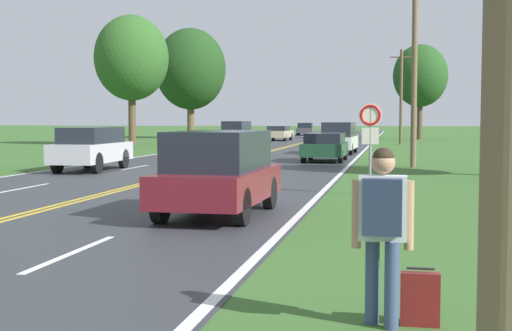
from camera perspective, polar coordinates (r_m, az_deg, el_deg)
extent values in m
cube|color=white|center=(11.05, -14.51, -6.80)|extent=(0.12, 3.00, 0.00)
cube|color=white|center=(19.48, -2.99, -2.15)|extent=(0.12, 3.00, 0.00)
cube|color=white|center=(28.26, 1.46, -0.31)|extent=(0.12, 3.00, 0.00)
cube|color=white|center=(37.15, 3.79, 0.65)|extent=(0.12, 3.00, 0.00)
cube|color=white|center=(46.08, 5.22, 1.25)|extent=(0.12, 3.00, 0.00)
cube|color=white|center=(55.03, 6.19, 1.64)|extent=(0.12, 3.00, 0.00)
cube|color=white|center=(64.00, 6.88, 1.93)|extent=(0.12, 3.00, 0.00)
cube|color=white|center=(72.97, 7.41, 2.15)|extent=(0.12, 3.00, 0.00)
cube|color=white|center=(81.95, 7.82, 2.32)|extent=(0.12, 3.00, 0.00)
cube|color=white|center=(90.93, 8.15, 2.45)|extent=(0.12, 3.00, 0.00)
cube|color=white|center=(99.92, 8.41, 2.56)|extent=(0.12, 3.00, 0.00)
cube|color=white|center=(108.91, 8.64, 2.65)|extent=(0.12, 3.00, 0.00)
cube|color=white|center=(21.65, -18.14, -1.74)|extent=(0.12, 3.00, 0.00)
cube|color=white|center=(29.80, -9.66, -0.15)|extent=(0.12, 3.00, 0.00)
cube|color=white|center=(38.33, -4.89, 0.74)|extent=(0.12, 3.00, 0.00)
cube|color=white|center=(47.03, -1.86, 1.31)|extent=(0.12, 3.00, 0.00)
cube|color=white|center=(55.83, 0.21, 1.70)|extent=(0.12, 3.00, 0.00)
cube|color=white|center=(64.69, 1.72, 1.98)|extent=(0.12, 3.00, 0.00)
cube|color=white|center=(73.58, 2.87, 2.19)|extent=(0.12, 3.00, 0.00)
cube|color=white|center=(82.49, 3.77, 2.35)|extent=(0.12, 3.00, 0.00)
cube|color=white|center=(91.42, 4.49, 2.48)|extent=(0.12, 3.00, 0.00)
cube|color=white|center=(100.37, 5.09, 2.59)|extent=(0.12, 3.00, 0.00)
cube|color=white|center=(109.32, 5.58, 2.68)|extent=(0.12, 3.00, 0.00)
cylinder|color=#38476B|center=(7.18, 9.28, -9.12)|extent=(0.14, 0.14, 0.84)
cylinder|color=#38476B|center=(7.02, 10.80, -9.44)|extent=(0.14, 0.14, 0.84)
cube|color=silver|center=(6.97, 10.10, -3.37)|extent=(0.46, 0.19, 0.63)
sphere|color=tan|center=(6.93, 10.14, 0.25)|extent=(0.23, 0.23, 0.23)
sphere|color=#2D2319|center=(6.93, 10.15, 0.57)|extent=(0.21, 0.21, 0.21)
cylinder|color=tan|center=(6.99, 8.03, -3.85)|extent=(0.09, 0.09, 0.67)
cylinder|color=tan|center=(6.98, 12.16, -3.91)|extent=(0.09, 0.09, 0.67)
cube|color=#232D47|center=(6.79, 10.07, -3.30)|extent=(0.37, 0.18, 0.53)
cube|color=maroon|center=(7.23, 12.99, -10.38)|extent=(0.38, 0.14, 0.52)
cylinder|color=black|center=(7.16, 13.02, -8.04)|extent=(0.26, 0.02, 0.02)
cylinder|color=gray|center=(18.98, 9.12, 1.19)|extent=(0.07, 0.07, 2.37)
cylinder|color=silver|center=(18.94, 9.15, 4.01)|extent=(0.60, 0.02, 0.60)
torus|color=red|center=(18.93, 9.15, 4.01)|extent=(0.55, 0.07, 0.55)
cube|color=silver|center=(18.95, 9.13, 2.35)|extent=(0.44, 0.02, 0.44)
cylinder|color=brown|center=(30.37, 12.55, 7.03)|extent=(0.24, 0.24, 7.60)
cylinder|color=brown|center=(57.65, 11.53, 5.39)|extent=(0.24, 0.24, 7.47)
cube|color=brown|center=(57.83, 11.57, 8.49)|extent=(1.80, 0.12, 0.10)
cylinder|color=brown|center=(55.70, -9.88, 3.82)|extent=(0.57, 0.57, 4.27)
ellipsoid|color=#2D5B23|center=(55.90, -9.93, 8.48)|extent=(5.68, 5.68, 6.53)
cylinder|color=brown|center=(71.60, 12.96, 3.64)|extent=(0.53, 0.53, 3.98)
ellipsoid|color=#234C1E|center=(71.73, 13.01, 7.02)|extent=(5.28, 5.28, 6.07)
cylinder|color=brown|center=(74.39, -5.24, 3.75)|extent=(0.73, 0.73, 4.07)
ellipsoid|color=#1E4219|center=(74.57, -5.27, 7.70)|extent=(7.30, 7.30, 8.40)
cylinder|color=black|center=(13.36, -1.12, -3.33)|extent=(0.22, 0.74, 0.73)
cylinder|color=black|center=(13.83, -7.66, -3.12)|extent=(0.22, 0.74, 0.73)
cylinder|color=black|center=(15.91, 1.10, -2.19)|extent=(0.22, 0.74, 0.73)
cylinder|color=black|center=(16.30, -4.49, -2.06)|extent=(0.22, 0.74, 0.73)
cube|color=maroon|center=(14.80, -2.97, -1.55)|extent=(1.92, 4.28, 0.64)
cube|color=#1E232D|center=(14.75, -2.98, 1.22)|extent=(1.67, 3.00, 0.80)
cylinder|color=black|center=(30.00, -13.32, 0.56)|extent=(0.23, 0.80, 0.79)
cylinder|color=black|center=(29.44, -10.54, 0.53)|extent=(0.23, 0.80, 0.79)
cylinder|color=black|center=(27.37, -15.62, 0.22)|extent=(0.23, 0.80, 0.79)
cylinder|color=black|center=(26.76, -12.61, 0.19)|extent=(0.23, 0.80, 0.79)
cube|color=silver|center=(28.36, -13.00, 1.03)|extent=(1.91, 4.69, 0.72)
cube|color=#1E232D|center=(28.34, -13.02, 2.38)|extent=(1.65, 3.29, 0.61)
cylinder|color=black|center=(32.42, 6.79, 0.73)|extent=(0.20, 0.64, 0.64)
cylinder|color=black|center=(32.60, 3.82, 0.77)|extent=(0.20, 0.64, 0.64)
cylinder|color=black|center=(35.00, 7.14, 0.95)|extent=(0.20, 0.64, 0.64)
cylinder|color=black|center=(35.17, 4.38, 0.98)|extent=(0.20, 0.64, 0.64)
cube|color=#1E472D|center=(33.77, 5.54, 1.31)|extent=(1.92, 4.19, 0.60)
cube|color=#1E232D|center=(33.76, 5.54, 2.21)|extent=(1.69, 2.93, 0.46)
cylinder|color=black|center=(39.83, 7.60, 1.31)|extent=(0.22, 0.70, 0.69)
cylinder|color=black|center=(40.01, 5.25, 1.34)|extent=(0.22, 0.70, 0.69)
cylinder|color=black|center=(42.80, 7.95, 1.48)|extent=(0.22, 0.70, 0.69)
cylinder|color=black|center=(42.96, 5.76, 1.50)|extent=(0.22, 0.70, 0.69)
cube|color=white|center=(41.38, 6.65, 1.84)|extent=(1.97, 4.86, 0.69)
cube|color=#1E232D|center=(41.36, 6.65, 2.89)|extent=(1.71, 3.41, 0.82)
cylinder|color=black|center=(55.58, -2.01, 2.06)|extent=(0.23, 0.77, 0.76)
cylinder|color=black|center=(55.18, -0.41, 2.05)|extent=(0.23, 0.77, 0.76)
cylinder|color=black|center=(53.07, -2.77, 1.98)|extent=(0.23, 0.77, 0.76)
cylinder|color=black|center=(52.64, -1.10, 1.97)|extent=(0.23, 0.77, 0.76)
cube|color=#A81E1E|center=(54.10, -1.57, 2.32)|extent=(1.97, 4.29, 0.64)
cube|color=#1E232D|center=(54.09, -1.57, 3.11)|extent=(1.71, 3.02, 0.86)
cylinder|color=black|center=(67.66, 1.39, 2.34)|extent=(0.22, 0.72, 0.71)
cylinder|color=black|center=(67.33, 2.81, 2.33)|extent=(0.22, 0.72, 0.71)
cylinder|color=black|center=(64.69, 0.85, 2.28)|extent=(0.22, 0.72, 0.71)
cylinder|color=black|center=(64.35, 2.33, 2.27)|extent=(0.22, 0.72, 0.71)
cube|color=#C1B28E|center=(65.99, 1.85, 2.54)|extent=(2.06, 4.95, 0.60)
cube|color=#1E232D|center=(65.79, 1.82, 2.99)|extent=(1.76, 2.75, 0.44)
cylinder|color=black|center=(88.91, 3.49, 2.67)|extent=(0.23, 0.71, 0.70)
cylinder|color=black|center=(88.77, 4.61, 2.66)|extent=(0.23, 0.71, 0.70)
cylinder|color=black|center=(86.07, 3.32, 2.63)|extent=(0.23, 0.71, 0.70)
cylinder|color=black|center=(85.93, 4.48, 2.63)|extent=(0.23, 0.71, 0.70)
cube|color=#47474C|center=(87.41, 3.98, 2.82)|extent=(2.14, 4.67, 0.60)
cube|color=#1E232D|center=(87.22, 3.97, 3.23)|extent=(1.82, 2.60, 0.63)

